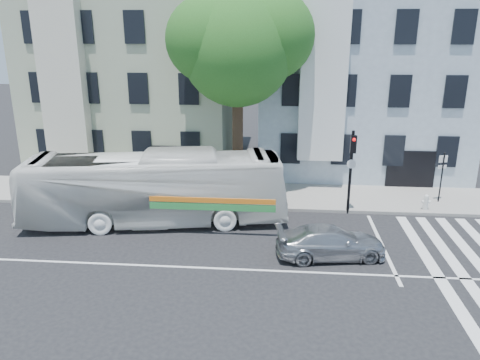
# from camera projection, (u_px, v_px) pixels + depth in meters

# --- Properties ---
(ground) EXTENTS (120.00, 120.00, 0.00)m
(ground) POSITION_uv_depth(u_px,v_px,m) (217.00, 269.00, 17.32)
(ground) COLOR black
(ground) RESTS_ON ground
(sidewalk_far) EXTENTS (80.00, 4.00, 0.15)m
(sidewalk_far) POSITION_uv_depth(u_px,v_px,m) (237.00, 195.00, 24.89)
(sidewalk_far) COLOR gray
(sidewalk_far) RESTS_ON ground
(building_left) EXTENTS (12.00, 10.00, 11.00)m
(building_left) POSITION_uv_depth(u_px,v_px,m) (140.00, 78.00, 30.46)
(building_left) COLOR #A7B093
(building_left) RESTS_ON ground
(building_right) EXTENTS (12.00, 10.00, 11.00)m
(building_right) POSITION_uv_depth(u_px,v_px,m) (358.00, 79.00, 29.31)
(building_right) COLOR #97A5B4
(building_right) RESTS_ON ground
(street_tree) EXTENTS (7.30, 5.90, 11.10)m
(street_tree) POSITION_uv_depth(u_px,v_px,m) (239.00, 43.00, 23.23)
(street_tree) COLOR #2D2116
(street_tree) RESTS_ON ground
(bus) EXTENTS (4.59, 12.06, 3.28)m
(bus) POSITION_uv_depth(u_px,v_px,m) (155.00, 188.00, 21.07)
(bus) COLOR white
(bus) RESTS_ON ground
(sedan) EXTENTS (2.36, 4.45, 1.23)m
(sedan) POSITION_uv_depth(u_px,v_px,m) (331.00, 242.00, 18.06)
(sedan) COLOR #A9ABB0
(sedan) RESTS_ON ground
(hedge) EXTENTS (8.46, 2.84, 0.70)m
(hedge) POSITION_uv_depth(u_px,v_px,m) (141.00, 192.00, 24.02)
(hedge) COLOR #2C5E1E
(hedge) RESTS_ON sidewalk_far
(traffic_signal) EXTENTS (0.42, 0.52, 4.05)m
(traffic_signal) POSITION_uv_depth(u_px,v_px,m) (352.00, 161.00, 21.71)
(traffic_signal) COLOR black
(traffic_signal) RESTS_ON ground
(fire_hydrant) EXTENTS (0.41, 0.25, 0.76)m
(fire_hydrant) POSITION_uv_depth(u_px,v_px,m) (426.00, 202.00, 22.55)
(fire_hydrant) COLOR silver
(fire_hydrant) RESTS_ON sidewalk_far
(far_sign_pole) EXTENTS (0.45, 0.23, 2.57)m
(far_sign_pole) POSITION_uv_depth(u_px,v_px,m) (442.00, 171.00, 23.26)
(far_sign_pole) COLOR black
(far_sign_pole) RESTS_ON sidewalk_far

